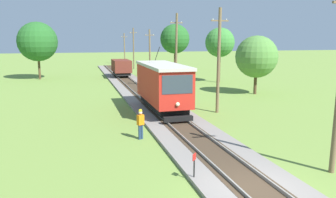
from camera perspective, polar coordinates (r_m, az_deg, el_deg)
The scene contains 18 objects.
ground_plane at distance 13.48m, azimuth 14.89°, elevation -15.29°, with size 260.00×260.00×0.00m, color olive.
track_ballast at distance 13.44m, azimuth 14.91°, elevation -14.95°, with size 4.20×120.00×0.18m, color gray.
sleeper_bed at distance 13.40m, azimuth 14.93°, elevation -14.58°, with size 2.04×120.00×0.01m, color #423323.
rail_left at distance 13.05m, azimuth 12.11°, elevation -14.84°, with size 0.07×120.00×0.14m, color gray.
rail_right at distance 13.73m, azimuth 17.62°, elevation -13.80°, with size 0.07×120.00×0.14m, color gray.
red_tram at distance 25.75m, azimuth -0.96°, elevation 2.40°, with size 2.60×8.54×4.79m.
freight_car at distance 49.64m, azimuth -7.99°, elevation 5.40°, with size 2.40×5.20×2.31m.
utility_pole_near_tram at distance 25.93m, azimuth 8.66°, elevation 6.58°, with size 1.40×0.33×8.01m.
utility_pole_mid at distance 36.52m, azimuth 1.41°, elevation 8.05°, with size 1.40×0.62×8.39m.
utility_pole_far at distance 49.65m, azimuth -3.13°, elevation 7.87°, with size 1.40×0.44×7.05m.
utility_pole_distant at distance 63.81m, azimuth -5.91°, elevation 8.67°, with size 1.40×0.38×7.69m.
utility_pole_horizon at distance 75.96m, azimuth -7.45°, elevation 8.59°, with size 1.40×0.51×6.87m.
trackside_signal_marker at distance 13.81m, azimuth 4.49°, elevation -11.30°, with size 0.21×0.21×1.18m.
track_worker at distance 19.24m, azimuth -4.72°, elevation -4.04°, with size 0.45×0.38×1.78m.
tree_left_near at distance 50.70m, azimuth -21.42°, elevation 9.11°, with size 5.49×5.49×8.03m.
tree_right_near at distance 59.80m, azimuth 1.18°, elevation 10.24°, with size 5.18×5.18×8.24m.
tree_left_far at distance 35.67m, azimuth 14.89°, elevation 6.99°, with size 4.32×4.32×6.04m.
tree_right_far at distance 44.44m, azimuth 8.85°, elevation 9.51°, with size 3.82×3.82×7.13m.
Camera 1 is at (-6.32, -10.42, 5.75)m, focal length 35.65 mm.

